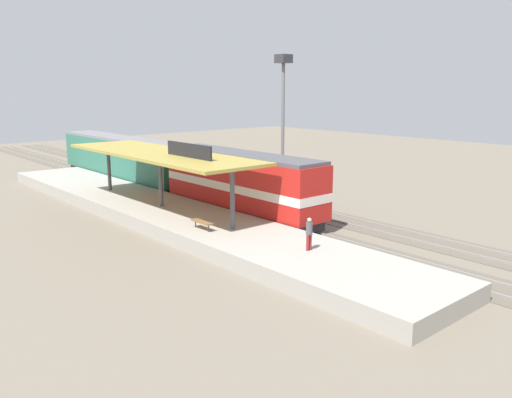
# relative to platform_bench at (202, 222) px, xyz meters

# --- Properties ---
(ground_plane) EXTENTS (120.00, 120.00, 0.00)m
(ground_plane) POSITION_rel_platform_bench_xyz_m (8.00, 6.87, -1.34)
(ground_plane) COLOR #706656
(track_near) EXTENTS (3.20, 110.00, 0.16)m
(track_near) POSITION_rel_platform_bench_xyz_m (6.00, 6.87, -1.31)
(track_near) COLOR #5F5649
(track_near) RESTS_ON ground
(track_far) EXTENTS (3.20, 110.00, 0.16)m
(track_far) POSITION_rel_platform_bench_xyz_m (10.60, 6.87, -1.31)
(track_far) COLOR #5F5649
(track_far) RESTS_ON ground
(platform) EXTENTS (6.00, 44.00, 0.90)m
(platform) POSITION_rel_platform_bench_xyz_m (1.40, 6.87, -0.89)
(platform) COLOR #9E998E
(platform) RESTS_ON ground
(station_canopy) EXTENTS (5.20, 18.00, 4.70)m
(station_canopy) POSITION_rel_platform_bench_xyz_m (1.40, 6.78, 3.19)
(station_canopy) COLOR #47474C
(station_canopy) RESTS_ON platform
(platform_bench) EXTENTS (0.44, 1.70, 0.50)m
(platform_bench) POSITION_rel_platform_bench_xyz_m (0.00, 0.00, 0.00)
(platform_bench) COLOR #333338
(platform_bench) RESTS_ON platform
(locomotive) EXTENTS (2.93, 14.43, 4.44)m
(locomotive) POSITION_rel_platform_bench_xyz_m (6.00, 3.69, 1.07)
(locomotive) COLOR #28282D
(locomotive) RESTS_ON track_near
(passenger_carriage_single) EXTENTS (2.90, 20.00, 4.24)m
(passenger_carriage_single) POSITION_rel_platform_bench_xyz_m (6.00, 21.69, 0.97)
(passenger_carriage_single) COLOR #28282D
(passenger_carriage_single) RESTS_ON track_near
(light_mast) EXTENTS (1.10, 1.10, 11.70)m
(light_mast) POSITION_rel_platform_bench_xyz_m (13.80, 7.60, 7.05)
(light_mast) COLOR slate
(light_mast) RESTS_ON ground
(person_waiting) EXTENTS (0.34, 0.34, 1.71)m
(person_waiting) POSITION_rel_platform_bench_xyz_m (1.82, -6.85, 0.51)
(person_waiting) COLOR maroon
(person_waiting) RESTS_ON platform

